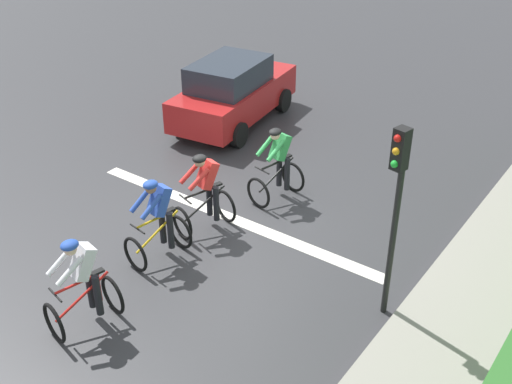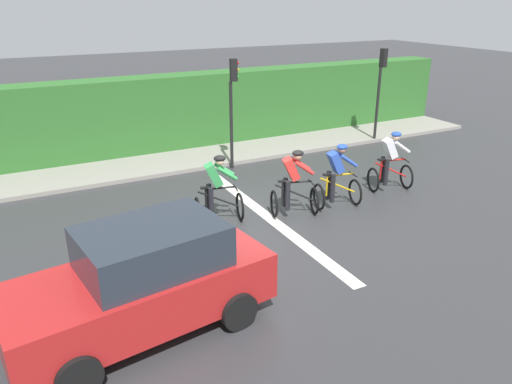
% 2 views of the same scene
% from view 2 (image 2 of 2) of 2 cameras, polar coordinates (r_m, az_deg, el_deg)
% --- Properties ---
extents(ground_plane, '(80.00, 80.00, 0.00)m').
position_cam_2_polar(ground_plane, '(11.91, 0.73, -3.17)').
color(ground_plane, '#333335').
extents(sidewalk_kerb, '(2.80, 18.75, 0.12)m').
position_cam_2_polar(sidewalk_kerb, '(17.27, -1.90, 5.03)').
color(sidewalk_kerb, gray).
rests_on(sidewalk_kerb, ground).
extents(stone_wall_low, '(0.44, 18.75, 0.60)m').
position_cam_2_polar(stone_wall_low, '(17.99, -3.16, 6.49)').
color(stone_wall_low, gray).
rests_on(stone_wall_low, ground).
extents(hedge_wall, '(1.10, 18.75, 2.58)m').
position_cam_2_polar(hedge_wall, '(18.03, -3.63, 9.74)').
color(hedge_wall, '#2D6628').
rests_on(hedge_wall, ground).
extents(road_marking_stop_line, '(7.00, 0.30, 0.01)m').
position_cam_2_polar(road_marking_stop_line, '(11.99, 1.53, -2.98)').
color(road_marking_stop_line, silver).
rests_on(road_marking_stop_line, ground).
extents(cyclist_lead, '(0.90, 1.20, 1.66)m').
position_cam_2_polar(cyclist_lead, '(13.92, 15.32, 3.30)').
color(cyclist_lead, black).
rests_on(cyclist_lead, ground).
extents(cyclist_second, '(0.85, 1.18, 1.66)m').
position_cam_2_polar(cyclist_second, '(12.46, 9.37, 1.65)').
color(cyclist_second, black).
rests_on(cyclist_second, ground).
extents(cyclist_mid, '(0.96, 1.23, 1.66)m').
position_cam_2_polar(cyclist_mid, '(11.85, 4.35, 0.82)').
color(cyclist_mid, black).
rests_on(cyclist_mid, ground).
extents(cyclist_fourth, '(0.89, 1.20, 1.66)m').
position_cam_2_polar(cyclist_fourth, '(11.47, -4.57, 0.10)').
color(cyclist_fourth, black).
rests_on(cyclist_fourth, ground).
extents(car_red, '(2.31, 4.30, 1.76)m').
position_cam_2_polar(car_red, '(7.98, -12.91, -10.07)').
color(car_red, '#B21E1E').
rests_on(car_red, ground).
extents(traffic_light_near_crossing, '(0.24, 0.31, 3.34)m').
position_cam_2_polar(traffic_light_near_crossing, '(14.92, -2.72, 10.91)').
color(traffic_light_near_crossing, black).
rests_on(traffic_light_near_crossing, ground).
extents(traffic_light_far_junction, '(0.23, 0.31, 3.34)m').
position_cam_2_polar(traffic_light_far_junction, '(18.49, 14.26, 12.38)').
color(traffic_light_far_junction, black).
rests_on(traffic_light_far_junction, ground).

